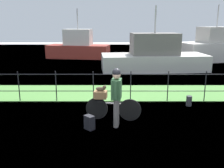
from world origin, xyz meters
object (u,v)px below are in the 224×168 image
object	(u,v)px
wooden_crate	(100,95)
cyclist_person	(116,92)
moored_boat_near	(78,48)
bicycle_main	(112,109)
terrier_dog	(101,89)
moored_boat_far	(214,48)
mooring_bollard	(188,101)
backpack_on_paving	(89,122)
moored_boat_mid	(153,57)

from	to	relation	value
wooden_crate	cyclist_person	bearing A→B (deg)	-47.76
moored_boat_near	cyclist_person	bearing A→B (deg)	-78.32
bicycle_main	moored_boat_near	distance (m)	13.81
bicycle_main	terrier_dog	world-z (taller)	terrier_dog
cyclist_person	moored_boat_far	bearing A→B (deg)	58.39
moored_boat_far	terrier_dog	bearing A→B (deg)	-124.17
cyclist_person	moored_boat_near	distance (m)	14.28
terrier_dog	bicycle_main	bearing A→B (deg)	-7.74
cyclist_person	moored_boat_far	size ratio (longest dim) A/B	0.28
bicycle_main	terrier_dog	bearing A→B (deg)	172.26
mooring_bollard	bicycle_main	bearing A→B (deg)	-154.15
bicycle_main	moored_boat_near	world-z (taller)	moored_boat_near
backpack_on_paving	mooring_bollard	xyz separation A→B (m)	(3.37, 2.02, -0.02)
bicycle_main	backpack_on_paving	size ratio (longest dim) A/B	4.20
terrier_dog	moored_boat_far	distance (m)	14.58
terrier_dog	mooring_bollard	world-z (taller)	terrier_dog
wooden_crate	cyclist_person	distance (m)	0.73
wooden_crate	moored_boat_near	size ratio (longest dim) A/B	0.07
moored_boat_near	moored_boat_mid	distance (m)	7.58
backpack_on_paving	mooring_bollard	size ratio (longest dim) A/B	1.12
cyclist_person	moored_boat_mid	xyz separation A→B (m)	(2.45, 8.61, -0.19)
mooring_bollard	terrier_dog	bearing A→B (deg)	-157.44
cyclist_person	mooring_bollard	bearing A→B (deg)	34.33
mooring_bollard	moored_boat_far	size ratio (longest dim) A/B	0.06
backpack_on_paving	moored_boat_mid	world-z (taller)	moored_boat_mid
cyclist_person	terrier_dog	bearing A→B (deg)	130.90
backpack_on_paving	moored_boat_far	xyz separation A→B (m)	(8.49, 12.81, 0.76)
moored_boat_mid	backpack_on_paving	bearing A→B (deg)	-109.90
wooden_crate	moored_boat_far	distance (m)	14.59
cyclist_person	mooring_bollard	size ratio (longest dim) A/B	4.70
cyclist_person	backpack_on_paving	xyz separation A→B (m)	(-0.75, -0.23, -0.80)
bicycle_main	moored_boat_mid	bearing A→B (deg)	72.58
bicycle_main	moored_boat_mid	distance (m)	8.55
moored_boat_near	terrier_dog	bearing A→B (deg)	-79.71
mooring_bollard	moored_boat_near	bearing A→B (deg)	114.30
moored_boat_mid	moored_boat_near	bearing A→B (deg)	134.83
mooring_bollard	moored_boat_near	size ratio (longest dim) A/B	0.07
moored_boat_near	moored_boat_mid	bearing A→B (deg)	-45.17
backpack_on_paving	moored_boat_far	distance (m)	15.39
wooden_crate	backpack_on_paving	bearing A→B (deg)	-110.54
moored_boat_near	backpack_on_paving	bearing A→B (deg)	-81.45
mooring_bollard	moored_boat_mid	world-z (taller)	moored_boat_mid
moored_boat_far	backpack_on_paving	bearing A→B (deg)	-123.55
moored_boat_mid	moored_boat_far	xyz separation A→B (m)	(5.29, 3.96, 0.14)
backpack_on_paving	moored_boat_near	size ratio (longest dim) A/B	0.08
cyclist_person	bicycle_main	bearing A→B (deg)	102.65
terrier_dog	cyclist_person	distance (m)	0.68
backpack_on_paving	moored_boat_near	bearing A→B (deg)	-36.45
moored_boat_far	cyclist_person	bearing A→B (deg)	-121.61
terrier_dog	backpack_on_paving	bearing A→B (deg)	-112.26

